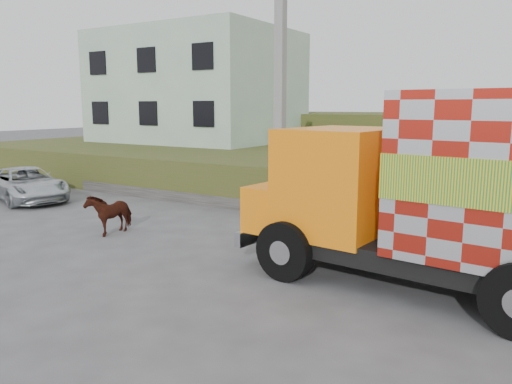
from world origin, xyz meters
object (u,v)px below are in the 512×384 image
Objects in this scene: utility_pole at (280,87)px; cargo_truck at (486,195)px; cow at (110,213)px; suv at (26,184)px; pedestrian at (393,141)px.

utility_pole is 0.93× the size of cargo_truck.
cargo_truck is 6.41× the size of cow.
suv is at bearing 162.06° from cow.
utility_pole is at bearing 59.82° from cow.
suv is 2.77× the size of pedestrian.
cow is (-2.57, -4.96, -3.51)m from utility_pole.
cargo_truck is at bearing -35.07° from utility_pole.
cargo_truck is 9.50m from cow.
suv is at bearing 48.72° from pedestrian.
utility_pole is 4.42m from pedestrian.
suv is 13.38m from pedestrian.
cargo_truck is (6.83, -4.80, -2.15)m from utility_pole.
cargo_truck is at bearing 138.82° from pedestrian.
pedestrian reaches higher than suv.
pedestrian is (-3.95, 7.63, 0.37)m from cargo_truck.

